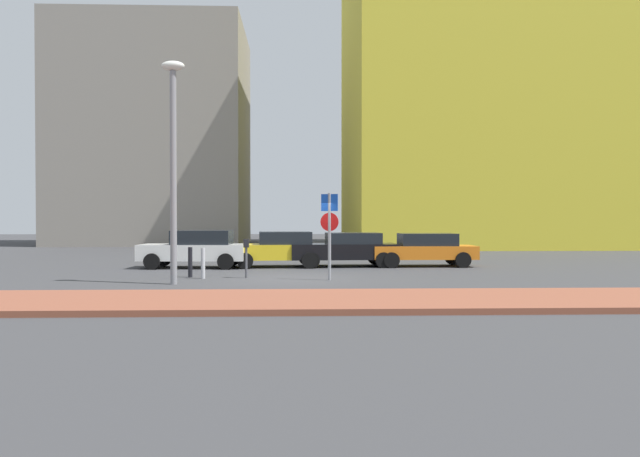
{
  "coord_description": "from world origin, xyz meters",
  "views": [
    {
      "loc": [
        0.11,
        -20.18,
        1.99
      ],
      "look_at": [
        0.91,
        1.34,
        1.65
      ],
      "focal_mm": 34.18,
      "sensor_mm": 36.0,
      "label": 1
    }
  ],
  "objects_px": {
    "parking_meter": "(246,253)",
    "traffic_bollard_near": "(203,263)",
    "traffic_bollard_mid": "(190,262)",
    "parked_car_black": "(346,249)",
    "parking_sign_post": "(329,226)",
    "street_lamp": "(173,153)",
    "parked_car_yellow": "(280,248)",
    "parked_car_white": "(196,248)",
    "parked_car_orange": "(424,249)"
  },
  "relations": [
    {
      "from": "traffic_bollard_near",
      "to": "traffic_bollard_mid",
      "type": "height_order",
      "value": "traffic_bollard_mid"
    },
    {
      "from": "traffic_bollard_mid",
      "to": "parked_car_black",
      "type": "bearing_deg",
      "value": 38.31
    },
    {
      "from": "parked_car_white",
      "to": "parked_car_black",
      "type": "height_order",
      "value": "parked_car_white"
    },
    {
      "from": "traffic_bollard_mid",
      "to": "street_lamp",
      "type": "bearing_deg",
      "value": -92.91
    },
    {
      "from": "parking_meter",
      "to": "street_lamp",
      "type": "xyz_separation_m",
      "value": [
        -2.04,
        -1.89,
        3.15
      ]
    },
    {
      "from": "traffic_bollard_near",
      "to": "street_lamp",
      "type": "bearing_deg",
      "value": -109.55
    },
    {
      "from": "parked_car_white",
      "to": "parked_car_orange",
      "type": "height_order",
      "value": "parked_car_white"
    },
    {
      "from": "traffic_bollard_mid",
      "to": "parking_meter",
      "type": "bearing_deg",
      "value": -9.48
    },
    {
      "from": "parked_car_orange",
      "to": "parking_meter",
      "type": "height_order",
      "value": "parked_car_orange"
    },
    {
      "from": "parking_sign_post",
      "to": "street_lamp",
      "type": "relative_size",
      "value": 0.42
    },
    {
      "from": "parked_car_black",
      "to": "street_lamp",
      "type": "relative_size",
      "value": 0.67
    },
    {
      "from": "traffic_bollard_near",
      "to": "traffic_bollard_mid",
      "type": "distance_m",
      "value": 0.69
    },
    {
      "from": "parked_car_white",
      "to": "parking_meter",
      "type": "relative_size",
      "value": 3.3
    },
    {
      "from": "parked_car_white",
      "to": "parked_car_orange",
      "type": "xyz_separation_m",
      "value": [
        9.44,
        0.43,
        -0.06
      ]
    },
    {
      "from": "parked_car_black",
      "to": "parking_meter",
      "type": "relative_size",
      "value": 3.45
    },
    {
      "from": "traffic_bollard_near",
      "to": "parked_car_yellow",
      "type": "bearing_deg",
      "value": 63.37
    },
    {
      "from": "parked_car_yellow",
      "to": "traffic_bollard_near",
      "type": "relative_size",
      "value": 3.94
    },
    {
      "from": "traffic_bollard_near",
      "to": "parked_car_white",
      "type": "bearing_deg",
      "value": 102.21
    },
    {
      "from": "parked_car_yellow",
      "to": "parked_car_black",
      "type": "xyz_separation_m",
      "value": [
        2.74,
        0.12,
        -0.02
      ]
    },
    {
      "from": "parked_car_yellow",
      "to": "parked_car_black",
      "type": "bearing_deg",
      "value": 2.59
    },
    {
      "from": "parked_car_yellow",
      "to": "parked_car_orange",
      "type": "height_order",
      "value": "parked_car_yellow"
    },
    {
      "from": "parked_car_white",
      "to": "parked_car_black",
      "type": "relative_size",
      "value": 0.96
    },
    {
      "from": "parked_car_white",
      "to": "parked_car_black",
      "type": "bearing_deg",
      "value": 4.41
    },
    {
      "from": "parked_car_yellow",
      "to": "parked_car_orange",
      "type": "bearing_deg",
      "value": 0.79
    },
    {
      "from": "parked_car_white",
      "to": "parking_sign_post",
      "type": "height_order",
      "value": "parking_sign_post"
    },
    {
      "from": "parked_car_white",
      "to": "street_lamp",
      "type": "bearing_deg",
      "value": -86.77
    },
    {
      "from": "parked_car_orange",
      "to": "parking_meter",
      "type": "xyz_separation_m",
      "value": [
        -7.04,
        -4.76,
        0.12
      ]
    },
    {
      "from": "parked_car_black",
      "to": "parked_car_orange",
      "type": "bearing_deg",
      "value": -0.7
    },
    {
      "from": "parked_car_black",
      "to": "traffic_bollard_near",
      "type": "height_order",
      "value": "parked_car_black"
    },
    {
      "from": "parked_car_white",
      "to": "parking_sign_post",
      "type": "xyz_separation_m",
      "value": [
        5.16,
        -5.18,
        0.98
      ]
    },
    {
      "from": "parked_car_black",
      "to": "parking_meter",
      "type": "distance_m",
      "value": 6.09
    },
    {
      "from": "parking_meter",
      "to": "traffic_bollard_near",
      "type": "distance_m",
      "value": 1.47
    },
    {
      "from": "parking_meter",
      "to": "traffic_bollard_mid",
      "type": "distance_m",
      "value": 1.99
    },
    {
      "from": "street_lamp",
      "to": "traffic_bollard_near",
      "type": "xyz_separation_m",
      "value": [
        0.62,
        1.74,
        -3.49
      ]
    },
    {
      "from": "street_lamp",
      "to": "parked_car_black",
      "type": "bearing_deg",
      "value": 49.19
    },
    {
      "from": "parked_car_black",
      "to": "traffic_bollard_mid",
      "type": "relative_size",
      "value": 4.4
    },
    {
      "from": "street_lamp",
      "to": "traffic_bollard_near",
      "type": "bearing_deg",
      "value": 70.45
    },
    {
      "from": "parking_sign_post",
      "to": "street_lamp",
      "type": "xyz_separation_m",
      "value": [
        -4.8,
        -1.05,
        2.23
      ]
    },
    {
      "from": "parked_car_white",
      "to": "street_lamp",
      "type": "height_order",
      "value": "street_lamp"
    },
    {
      "from": "parked_car_black",
      "to": "parking_sign_post",
      "type": "relative_size",
      "value": 1.6
    },
    {
      "from": "street_lamp",
      "to": "traffic_bollard_mid",
      "type": "relative_size",
      "value": 6.6
    },
    {
      "from": "parking_meter",
      "to": "street_lamp",
      "type": "bearing_deg",
      "value": -137.16
    },
    {
      "from": "parking_sign_post",
      "to": "traffic_bollard_near",
      "type": "distance_m",
      "value": 4.43
    },
    {
      "from": "parked_car_orange",
      "to": "street_lamp",
      "type": "bearing_deg",
      "value": -143.76
    },
    {
      "from": "parked_car_orange",
      "to": "traffic_bollard_near",
      "type": "relative_size",
      "value": 4.23
    },
    {
      "from": "parking_sign_post",
      "to": "traffic_bollard_near",
      "type": "bearing_deg",
      "value": 170.53
    },
    {
      "from": "parked_car_white",
      "to": "parked_car_black",
      "type": "distance_m",
      "value": 6.15
    },
    {
      "from": "parked_car_yellow",
      "to": "traffic_bollard_mid",
      "type": "bearing_deg",
      "value": -123.9
    },
    {
      "from": "parked_car_yellow",
      "to": "traffic_bollard_near",
      "type": "bearing_deg",
      "value": -116.63
    },
    {
      "from": "parked_car_yellow",
      "to": "parking_meter",
      "type": "bearing_deg",
      "value": -102.04
    }
  ]
}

